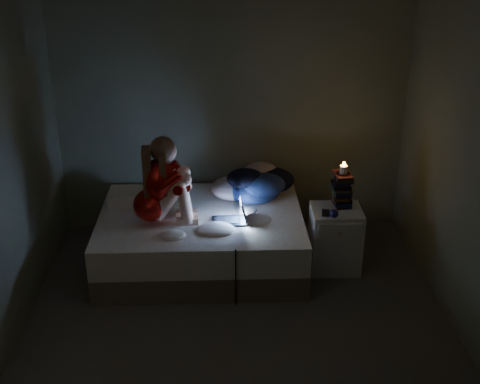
{
  "coord_description": "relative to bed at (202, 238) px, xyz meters",
  "views": [
    {
      "loc": [
        -0.14,
        -4.18,
        3.15
      ],
      "look_at": [
        0.05,
        1.0,
        0.8
      ],
      "focal_mm": 45.83,
      "sensor_mm": 36.0,
      "label": 1
    }
  ],
  "objects": [
    {
      "name": "clothes_pile",
      "position": [
        0.52,
        0.31,
        0.45
      ],
      "size": [
        0.74,
        0.66,
        0.36
      ],
      "primitive_type": null,
      "rotation": [
        0.0,
        0.0,
        0.35
      ],
      "color": "#0A1E3A",
      "rests_on": "bed"
    },
    {
      "name": "book_stack",
      "position": [
        1.34,
        -0.05,
        0.52
      ],
      "size": [
        0.19,
        0.25,
        0.33
      ],
      "primitive_type": null,
      "color": "black",
      "rests_on": "nightstand"
    },
    {
      "name": "woman",
      "position": [
        -0.45,
        -0.16,
        0.69
      ],
      "size": [
        0.55,
        0.39,
        0.84
      ],
      "primitive_type": null,
      "rotation": [
        0.0,
        0.0,
        0.09
      ],
      "color": "maroon",
      "rests_on": "bed"
    },
    {
      "name": "blue_orb",
      "position": [
        1.23,
        -0.31,
        0.4
      ],
      "size": [
        0.08,
        0.08,
        0.08
      ],
      "primitive_type": "sphere",
      "color": "navy",
      "rests_on": "nightstand"
    },
    {
      "name": "wall_right",
      "position": [
        2.13,
        -1.1,
        1.03
      ],
      "size": [
        0.02,
        3.8,
        2.6
      ],
      "primitive_type": "cube",
      "color": "#575C4D",
      "rests_on": "ground"
    },
    {
      "name": "bed",
      "position": [
        0.0,
        0.0,
        0.0
      ],
      "size": [
        1.94,
        1.46,
        0.53
      ],
      "primitive_type": null,
      "color": "beige",
      "rests_on": "ground"
    },
    {
      "name": "phone",
      "position": [
        1.17,
        -0.23,
        0.36
      ],
      "size": [
        0.09,
        0.15,
        0.01
      ],
      "primitive_type": "cube",
      "rotation": [
        0.0,
        0.0,
        -0.13
      ],
      "color": "black",
      "rests_on": "nightstand"
    },
    {
      "name": "wall_back",
      "position": [
        0.32,
        0.81,
        1.03
      ],
      "size": [
        3.6,
        0.02,
        2.6
      ],
      "primitive_type": "cube",
      "color": "#575C4D",
      "rests_on": "ground"
    },
    {
      "name": "candle",
      "position": [
        1.34,
        -0.05,
        0.73
      ],
      "size": [
        0.07,
        0.07,
        0.08
      ],
      "primitive_type": "cylinder",
      "color": "beige",
      "rests_on": "book_stack"
    },
    {
      "name": "nightstand",
      "position": [
        1.29,
        -0.15,
        0.05
      ],
      "size": [
        0.48,
        0.43,
        0.63
      ],
      "primitive_type": "cube",
      "rotation": [
        0.0,
        0.0,
        -0.02
      ],
      "color": "silver",
      "rests_on": "ground"
    },
    {
      "name": "laptop",
      "position": [
        0.26,
        -0.19,
        0.38
      ],
      "size": [
        0.33,
        0.24,
        0.23
      ],
      "primitive_type": null,
      "rotation": [
        0.0,
        0.0,
        0.04
      ],
      "color": "black",
      "rests_on": "bed"
    },
    {
      "name": "ceiling",
      "position": [
        0.32,
        -1.1,
        2.34
      ],
      "size": [
        3.6,
        3.8,
        0.02
      ],
      "primitive_type": "cube",
      "color": "silver",
      "rests_on": "ground"
    },
    {
      "name": "floor",
      "position": [
        0.32,
        -1.1,
        -0.28
      ],
      "size": [
        3.6,
        3.8,
        0.02
      ],
      "primitive_type": "cube",
      "color": "#484542",
      "rests_on": "ground"
    },
    {
      "name": "wall_front",
      "position": [
        0.32,
        -3.01,
        1.03
      ],
      "size": [
        3.6,
        0.02,
        2.6
      ],
      "primitive_type": "cube",
      "color": "#575C4D",
      "rests_on": "ground"
    },
    {
      "name": "pillow",
      "position": [
        -0.71,
        0.28,
        0.33
      ],
      "size": [
        0.41,
        0.29,
        0.12
      ],
      "primitive_type": "cube",
      "color": "white",
      "rests_on": "bed"
    }
  ]
}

